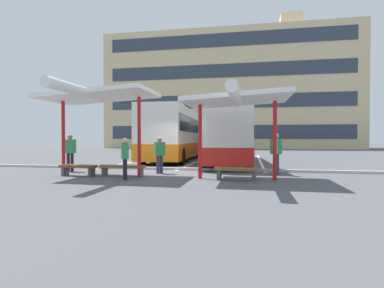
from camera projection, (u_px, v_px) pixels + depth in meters
ground_plane at (175, 171)px, 14.18m from camera, size 160.00×160.00×0.00m
terminal_building at (229, 93)px, 49.51m from camera, size 38.02×10.79×20.47m
coach_bus_0 at (175, 135)px, 21.39m from camera, size 2.99×10.78×3.80m
coach_bus_1 at (226, 135)px, 19.49m from camera, size 3.44×12.15×3.70m
lane_stripe_0 at (144, 159)px, 22.05m from camera, size 0.16×14.00×0.01m
lane_stripe_1 at (200, 160)px, 21.29m from camera, size 0.16×14.00×0.01m
lane_stripe_2 at (260, 161)px, 20.54m from camera, size 0.16×14.00×0.01m
waiting_shelter_0 at (97, 97)px, 12.05m from camera, size 4.28×4.77×3.43m
bench_0 at (78, 168)px, 12.39m from camera, size 1.59×0.57×0.45m
bench_1 at (123, 168)px, 12.29m from camera, size 1.83×0.46×0.45m
waiting_shelter_1 at (236, 101)px, 11.07m from camera, size 3.74×4.82×3.14m
bench_2 at (236, 171)px, 11.23m from camera, size 1.61×0.56×0.45m
platform_kerb at (178, 169)px, 14.75m from camera, size 44.00×0.24×0.12m
waiting_passenger_0 at (276, 150)px, 12.82m from camera, size 0.47×0.54×1.74m
waiting_passenger_1 at (125, 156)px, 11.25m from camera, size 0.41×0.50×1.55m
waiting_passenger_2 at (160, 153)px, 13.32m from camera, size 0.49×0.46×1.58m
waiting_passenger_3 at (70, 150)px, 14.10m from camera, size 0.53×0.35×1.70m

